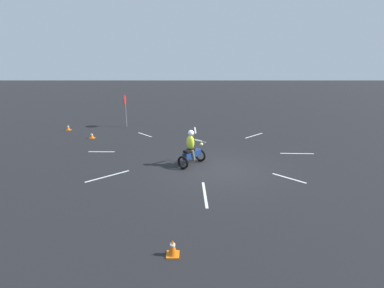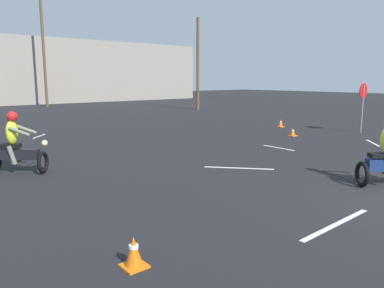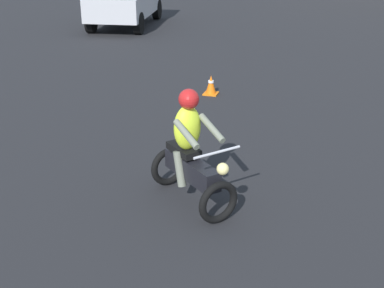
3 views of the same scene
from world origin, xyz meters
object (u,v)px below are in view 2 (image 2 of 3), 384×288
Objects in this scene: utility_pole_near at (198,64)px; traffic_cone_near_right at (281,123)px; motorcycle_rider_background at (16,146)px; traffic_cone_near_left at (134,252)px; stop_sign at (363,98)px; traffic_cone_mid_center at (293,132)px; utility_pole_far at (44,54)px.

traffic_cone_near_right is at bearing -109.12° from utility_pole_near.
motorcycle_rider_background is 6.40m from traffic_cone_near_left.
stop_sign is 3.84m from traffic_cone_mid_center.
stop_sign is (14.48, -2.12, 0.91)m from motorcycle_rider_background.
stop_sign reaches higher than motorcycle_rider_background.
utility_pole_near reaches higher than traffic_cone_mid_center.
traffic_cone_mid_center is 0.04× the size of utility_pole_far.
utility_pole_near is (2.88, 15.11, 2.02)m from stop_sign.
utility_pole_far reaches higher than traffic_cone_near_right.
traffic_cone_near_left is at bearing -163.85° from stop_sign.
utility_pole_near is (6.13, 13.68, 3.48)m from traffic_cone_mid_center.
stop_sign is 15.38m from traffic_cone_near_left.
utility_pole_far is (-8.38, 11.39, 1.02)m from utility_pole_near.
traffic_cone_near_left is at bearing -106.68° from utility_pole_far.
stop_sign is 6.50× the size of traffic_cone_mid_center.
utility_pole_far is at bearing 101.72° from stop_sign.
traffic_cone_near_left is 15.84m from traffic_cone_near_right.
stop_sign is 15.51m from utility_pole_near.
utility_pole_near is at bearing 47.75° from traffic_cone_near_left.
traffic_cone_near_right is 23.60m from utility_pole_far.
utility_pole_near is at bearing -53.67° from utility_pole_far.
traffic_cone_mid_center is 15.39m from utility_pole_near.
traffic_cone_near_left is 1.10× the size of traffic_cone_near_right.
motorcycle_rider_background is 0.72× the size of stop_sign.
stop_sign is at bearing 122.66° from motorcycle_rider_background.
utility_pole_far is (8.98, 24.38, 3.94)m from motorcycle_rider_background.
stop_sign is at bearing 16.15° from traffic_cone_near_left.
traffic_cone_near_right is at bearing 46.72° from traffic_cone_mid_center.
stop_sign is 4.17m from traffic_cone_near_right.
utility_pole_near is (17.35, 12.99, 2.93)m from motorcycle_rider_background.
traffic_cone_near_right is at bearing 105.67° from stop_sign.
stop_sign is 0.25× the size of utility_pole_far.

